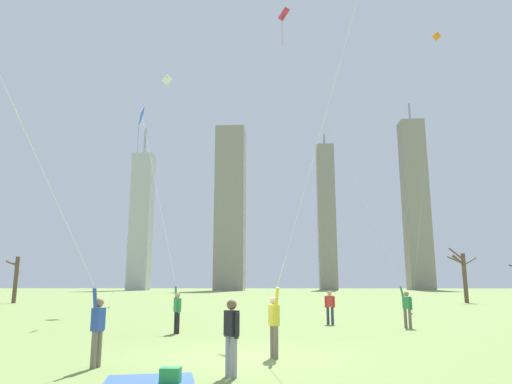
# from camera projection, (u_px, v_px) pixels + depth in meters

# --- Properties ---
(ground_plane) EXTENTS (400.00, 400.00, 0.00)m
(ground_plane) POSITION_uv_depth(u_px,v_px,m) (245.00, 357.00, 12.70)
(ground_plane) COLOR #7A934C
(kite_flyer_midfield_center_teal) EXTENTS (3.95, 6.18, 13.86)m
(kite_flyer_midfield_center_teal) POSITION_uv_depth(u_px,v_px,m) (306.00, 206.00, 11.90)
(kite_flyer_midfield_center_teal) COLOR #726656
(kite_flyer_midfield_center_teal) RESTS_ON ground
(kite_flyer_far_back_yellow) EXTENTS (4.52, 10.69, 17.01)m
(kite_flyer_far_back_yellow) POSITION_uv_depth(u_px,v_px,m) (37.00, 189.00, 9.90)
(kite_flyer_far_back_yellow) COLOR #726656
(kite_flyer_far_back_yellow) RESTS_ON ground
(kite_flyer_foreground_right_blue) EXTENTS (5.23, 10.42, 13.66)m
(kite_flyer_foreground_right_blue) POSITION_uv_depth(u_px,v_px,m) (165.00, 244.00, 21.60)
(kite_flyer_foreground_right_blue) COLOR black
(kite_flyer_foreground_right_blue) RESTS_ON ground
(kite_flyer_midfield_left_red) EXTENTS (5.95, 4.60, 18.90)m
(kite_flyer_midfield_left_red) POSITION_uv_depth(u_px,v_px,m) (377.00, 235.00, 22.54)
(kite_flyer_midfield_left_red) COLOR #726656
(kite_flyer_midfield_left_red) RESTS_ON ground
(bystander_watching_nearby) EXTENTS (0.50, 0.25, 1.62)m
(bystander_watching_nearby) POSITION_uv_depth(u_px,v_px,m) (330.00, 306.00, 23.03)
(bystander_watching_nearby) COLOR #33384C
(bystander_watching_nearby) RESTS_ON ground
(bystander_strolling_midfield) EXTENTS (0.37, 0.42, 1.62)m
(bystander_strolling_midfield) POSITION_uv_depth(u_px,v_px,m) (231.00, 333.00, 10.07)
(bystander_strolling_midfield) COLOR gray
(bystander_strolling_midfield) RESTS_ON ground
(distant_kite_drifting_left_white) EXTENTS (4.29, 1.78, 21.31)m
(distant_kite_drifting_left_white) POSITION_uv_depth(u_px,v_px,m) (162.00, 100.00, 43.11)
(distant_kite_drifting_left_white) COLOR white
(distant_kite_drifting_left_white) RESTS_ON ground
(distant_kite_low_near_trees_orange) EXTENTS (4.24, 2.18, 21.22)m
(distant_kite_low_near_trees_orange) POSITION_uv_depth(u_px,v_px,m) (433.00, 72.00, 35.07)
(distant_kite_low_near_trees_orange) COLOR orange
(distant_kite_low_near_trees_orange) RESTS_ON ground
(picnic_spot) EXTENTS (2.07, 1.78, 0.31)m
(picnic_spot) POSITION_uv_depth(u_px,v_px,m) (161.00, 377.00, 9.42)
(picnic_spot) COLOR #3359B2
(picnic_spot) RESTS_ON ground
(bare_tree_rightmost) EXTENTS (0.86, 2.66, 4.78)m
(bare_tree_rightmost) POSITION_uv_depth(u_px,v_px,m) (16.00, 278.00, 48.45)
(bare_tree_rightmost) COLOR brown
(bare_tree_rightmost) RESTS_ON ground
(bare_tree_far_right_edge) EXTENTS (2.81, 2.14, 5.90)m
(bare_tree_far_right_edge) POSITION_uv_depth(u_px,v_px,m) (463.00, 274.00, 49.36)
(bare_tree_far_right_edge) COLOR brown
(bare_tree_far_right_edge) RESTS_ON ground
(skyline_wide_slab) EXTENTS (8.09, 6.90, 66.38)m
(skyline_wide_slab) POSITION_uv_depth(u_px,v_px,m) (416.00, 203.00, 161.23)
(skyline_wide_slab) COLOR gray
(skyline_wide_slab) RESTS_ON ground
(skyline_squat_block) EXTENTS (6.35, 5.75, 52.93)m
(skyline_squat_block) POSITION_uv_depth(u_px,v_px,m) (141.00, 220.00, 149.03)
(skyline_squat_block) COLOR #B2B2B7
(skyline_squat_block) RESTS_ON ground
(skyline_mid_tower_left) EXTENTS (8.84, 10.18, 50.26)m
(skyline_mid_tower_left) POSITION_uv_depth(u_px,v_px,m) (230.00, 208.00, 143.50)
(skyline_mid_tower_left) COLOR gray
(skyline_mid_tower_left) RESTS_ON ground
(skyline_slender_spire) EXTENTS (5.88, 5.01, 53.30)m
(skyline_slender_spire) POSITION_uv_depth(u_px,v_px,m) (326.00, 215.00, 156.30)
(skyline_slender_spire) COLOR gray
(skyline_slender_spire) RESTS_ON ground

